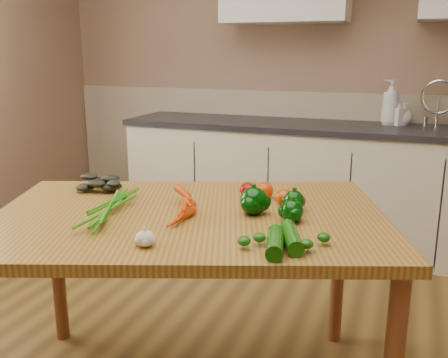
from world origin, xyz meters
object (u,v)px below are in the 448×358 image
tomato_b (264,190)px  tomato_c (284,197)px  leafy_greens (101,178)px  soap_bottle_a (391,102)px  carrot_bunch (161,205)px  pepper_a (254,201)px  zucchini_a (292,237)px  soap_bottle_c (404,114)px  garlic_bulb (145,239)px  pepper_b (294,201)px  pepper_c (292,211)px  table (189,235)px  tomato_a (248,190)px  soap_bottle_b (399,113)px  zucchini_b (275,242)px

tomato_b → tomato_c: (0.10, -0.06, -0.00)m
tomato_b → leafy_greens: bearing=-170.8°
soap_bottle_a → carrot_bunch: (-0.72, -2.07, -0.22)m
soap_bottle_a → pepper_a: (-0.39, -1.95, -0.20)m
leafy_greens → tomato_b: size_ratio=2.76×
zucchini_a → soap_bottle_c: bearing=83.1°
leafy_greens → garlic_bulb: size_ratio=3.40×
pepper_b → pepper_c: bearing=-80.3°
carrot_bunch → leafy_greens: leafy_greens is taller
table → tomato_a: (0.15, 0.28, 0.12)m
tomato_b → soap_bottle_a: bearing=76.8°
soap_bottle_a → soap_bottle_b: size_ratio=1.75×
carrot_bunch → garlic_bulb: bearing=-91.2°
leafy_greens → tomato_b: bearing=9.2°
tomato_c → carrot_bunch: bearing=-146.3°
soap_bottle_a → carrot_bunch: bearing=-22.4°
soap_bottle_a → carrot_bunch: soap_bottle_a is taller
tomato_a → soap_bottle_a: bearing=74.7°
table → pepper_a: 0.29m
soap_bottle_a → tomato_a: 1.82m
carrot_bunch → pepper_b: 0.51m
soap_bottle_c → soap_bottle_a: bearing=122.6°
soap_bottle_b → tomato_c: size_ratio=2.50×
pepper_c → tomato_c: bearing=111.7°
garlic_bulb → pepper_c: pepper_c is taller
soap_bottle_b → leafy_greens: (-1.19, -1.84, -0.14)m
leafy_greens → zucchini_b: bearing=-24.4°
tomato_b → zucchini_b: size_ratio=0.40×
leafy_greens → pepper_c: (0.90, -0.13, -0.01)m
garlic_bulb → leafy_greens: bearing=134.5°
pepper_b → tomato_c: 0.08m
pepper_c → tomato_c: size_ratio=1.14×
soap_bottle_c → zucchini_a: size_ratio=0.76×
soap_bottle_b → garlic_bulb: soap_bottle_b is taller
pepper_b → tomato_a: size_ratio=1.15×
tomato_c → soap_bottle_a: bearing=80.3°
carrot_bunch → zucchini_a: size_ratio=1.35×
tomato_c → garlic_bulb: bearing=-117.6°
tomato_a → leafy_greens: bearing=-170.4°
pepper_b → zucchini_b: bearing=-85.2°
garlic_bulb → tomato_a: (0.14, 0.64, 0.01)m
soap_bottle_a → soap_bottle_b: bearing=79.2°
soap_bottle_b → soap_bottle_c: soap_bottle_b is taller
soap_bottle_a → soap_bottle_b: 0.09m
table → pepper_b: (0.37, 0.17, 0.13)m
tomato_b → table: bearing=-126.7°
garlic_bulb → pepper_a: pepper_a is taller
soap_bottle_c → zucchini_b: size_ratio=0.81×
soap_bottle_c → garlic_bulb: 2.51m
pepper_c → tomato_b: 0.30m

